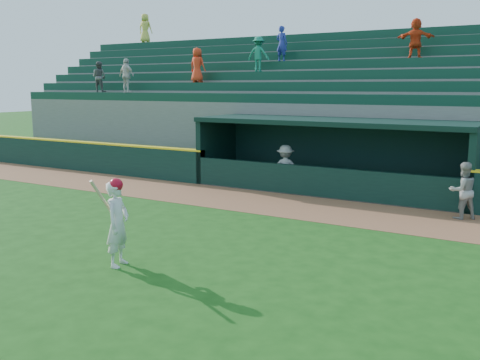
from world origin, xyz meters
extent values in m
plane|color=#174711|center=(0.00, 0.00, 0.00)|extent=(120.00, 120.00, 0.00)
cube|color=brown|center=(0.00, 4.90, 0.01)|extent=(40.00, 3.00, 0.01)
cube|color=black|center=(-12.25, 6.55, 0.60)|extent=(15.50, 0.30, 1.20)
cube|color=yellow|center=(-12.25, 6.55, 1.23)|extent=(15.50, 0.32, 0.06)
imported|color=gray|center=(4.51, 5.79, 0.78)|extent=(0.96, 0.92, 1.55)
imported|color=#A09F9A|center=(-1.33, 6.91, 0.79)|extent=(1.17, 0.96, 1.58)
cube|color=slate|center=(0.00, 7.70, 0.02)|extent=(9.00, 2.60, 0.04)
cube|color=black|center=(-4.60, 7.70, 1.15)|extent=(0.20, 2.60, 2.30)
cube|color=black|center=(4.60, 7.70, 1.15)|extent=(0.20, 2.60, 2.30)
cube|color=black|center=(0.00, 9.00, 1.15)|extent=(9.40, 0.20, 2.30)
cube|color=black|center=(0.00, 7.70, 2.38)|extent=(9.40, 2.80, 0.16)
cube|color=black|center=(0.00, 6.48, 0.50)|extent=(9.00, 0.16, 1.00)
cube|color=brown|center=(0.00, 8.50, 0.25)|extent=(8.40, 0.45, 0.10)
cube|color=slate|center=(0.00, 9.53, 1.46)|extent=(34.00, 0.85, 2.91)
cube|color=#0F3828|center=(0.00, 9.41, 3.09)|extent=(34.00, 0.60, 0.36)
cube|color=slate|center=(0.00, 10.38, 1.68)|extent=(34.00, 0.85, 3.36)
cube|color=#0F3828|center=(0.00, 10.26, 3.54)|extent=(34.00, 0.60, 0.36)
cube|color=slate|center=(0.00, 11.22, 1.91)|extent=(34.00, 0.85, 3.81)
cube|color=#0F3828|center=(0.00, 11.11, 3.99)|extent=(34.00, 0.60, 0.36)
cube|color=slate|center=(0.00, 12.07, 2.13)|extent=(34.00, 0.85, 4.26)
cube|color=#0F3828|center=(0.00, 11.96, 4.44)|extent=(34.00, 0.60, 0.36)
cube|color=slate|center=(0.00, 12.93, 2.35)|extent=(34.00, 0.85, 4.71)
cube|color=#0F3828|center=(0.00, 12.81, 4.89)|extent=(34.00, 0.60, 0.36)
cube|color=slate|center=(0.00, 13.78, 2.58)|extent=(34.00, 0.85, 5.16)
cube|color=#0F3828|center=(0.00, 13.66, 5.34)|extent=(34.00, 0.60, 0.36)
cube|color=slate|center=(0.00, 14.62, 2.80)|extent=(34.00, 0.85, 5.61)
cube|color=#0F3828|center=(0.00, 14.51, 5.79)|extent=(34.00, 0.60, 0.36)
cube|color=slate|center=(0.00, 15.20, 2.80)|extent=(34.50, 0.30, 5.61)
imported|color=red|center=(-7.30, 10.28, 4.47)|extent=(0.74, 0.49, 1.50)
imported|color=beige|center=(-10.67, 9.43, 4.04)|extent=(0.94, 0.47, 1.55)
imported|color=navy|center=(-4.02, 11.97, 5.37)|extent=(0.59, 0.43, 1.50)
imported|color=#515151|center=(-12.41, 9.43, 3.99)|extent=(0.80, 0.68, 1.44)
imported|color=#1B7C5C|center=(-4.70, 11.12, 4.91)|extent=(1.01, 0.66, 1.48)
imported|color=gold|center=(-13.80, 14.53, 6.77)|extent=(0.87, 0.66, 1.59)
imported|color=red|center=(1.64, 11.97, 5.36)|extent=(1.42, 0.67, 1.48)
imported|color=silver|center=(-0.81, -1.82, 0.86)|extent=(0.56, 0.71, 1.72)
sphere|color=#B50A1E|center=(-0.81, -1.82, 1.65)|extent=(0.27, 0.27, 0.27)
cylinder|color=#D4B788|center=(-0.99, -2.04, 1.42)|extent=(0.16, 0.53, 0.76)
camera|label=1|loc=(6.51, -9.44, 3.55)|focal=40.00mm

